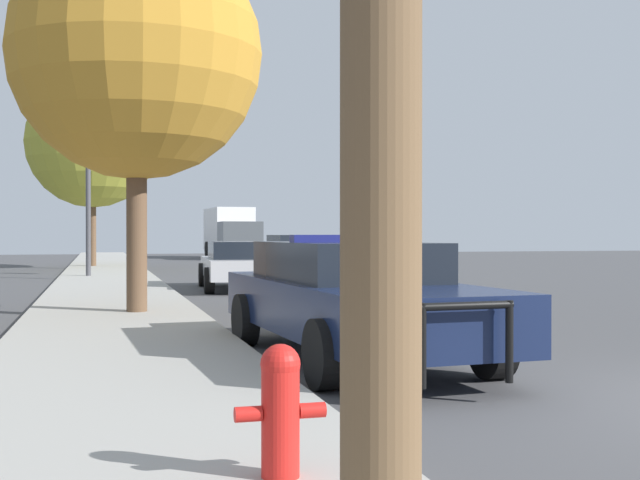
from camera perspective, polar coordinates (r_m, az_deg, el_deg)
sidewalk_left at (r=5.76m, az=-12.66°, el=-13.94°), size 3.00×110.00×0.13m
police_car at (r=9.55m, az=2.22°, el=-4.01°), size 2.29×5.45×1.48m
fire_hydrant at (r=4.59m, az=-2.83°, el=-11.71°), size 0.52×0.23×0.75m
traffic_light at (r=27.15m, az=-12.72°, el=5.49°), size 4.14×0.35×5.29m
car_background_oncoming at (r=32.72m, az=-1.92°, el=-0.84°), size 2.14×4.70×1.44m
car_background_midblock at (r=21.54m, az=-5.79°, el=-1.68°), size 2.23×4.73×1.29m
box_truck at (r=48.66m, az=-6.37°, el=0.64°), size 2.61×7.55×3.05m
tree_sidewalk_near at (r=14.76m, az=-12.93°, el=12.72°), size 4.40×4.40×6.72m
tree_sidewalk_far at (r=35.49m, az=-15.88°, el=6.68°), size 5.52×5.52×7.99m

